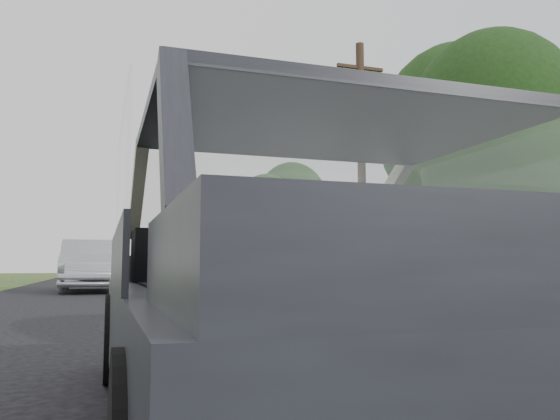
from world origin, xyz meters
TOP-DOWN VIEW (x-y plane):
  - subject_car at (0.00, 0.00)m, footprint 1.80×4.00m
  - dashboard at (0.00, 0.62)m, footprint 1.58×0.45m
  - driver_seat at (-0.40, -0.29)m, footprint 0.50×0.72m
  - passenger_seat at (0.40, -0.29)m, footprint 0.50×0.72m
  - steering_wheel at (-0.40, 0.33)m, footprint 0.36×0.36m
  - cat at (0.28, 0.59)m, footprint 0.62×0.24m
  - guardrail at (4.30, 10.00)m, footprint 0.05×90.00m
  - other_car at (-1.33, 16.06)m, footprint 2.14×5.12m
  - highway_sign at (5.92, 19.69)m, footprint 0.56×1.05m
  - utility_pole at (6.37, 11.97)m, footprint 0.32×0.32m
  - tree_0 at (9.60, 10.00)m, footprint 5.89×5.89m
  - tree_1 at (12.23, 15.28)m, footprint 8.20×8.20m
  - tree_2 at (8.66, 29.76)m, footprint 5.52×5.52m
  - tree_3 at (13.84, 39.84)m, footprint 7.98×7.98m

SIDE VIEW (x-z plane):
  - guardrail at x=4.30m, z-range 0.42..0.74m
  - subject_car at x=0.00m, z-range 0.00..1.45m
  - other_car at x=-1.33m, z-range 0.00..1.67m
  - dashboard at x=0.00m, z-range 0.70..1.00m
  - driver_seat at x=-0.40m, z-range 0.67..1.09m
  - passenger_seat at x=0.40m, z-range 0.67..1.09m
  - steering_wheel at x=-0.40m, z-range 0.90..0.94m
  - cat at x=0.28m, z-range 0.95..1.23m
  - highway_sign at x=5.92m, z-range 0.00..2.75m
  - tree_2 at x=8.66m, z-range 0.00..6.38m
  - tree_0 at x=9.60m, z-range 0.00..7.36m
  - utility_pole at x=6.37m, z-range 0.00..7.63m
  - tree_3 at x=13.84m, z-range 0.00..9.20m
  - tree_1 at x=12.23m, z-range 0.00..9.35m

